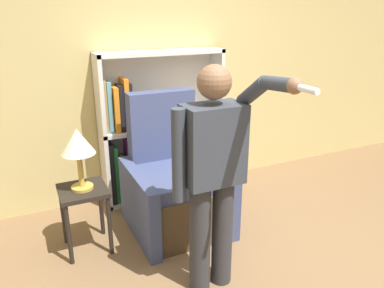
{
  "coord_description": "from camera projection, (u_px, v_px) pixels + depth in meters",
  "views": [
    {
      "loc": [
        -1.51,
        -1.69,
        1.93
      ],
      "look_at": [
        -0.36,
        0.73,
        0.97
      ],
      "focal_mm": 35.0,
      "sensor_mm": 36.0,
      "label": 1
    }
  ],
  "objects": [
    {
      "name": "table_lamp",
      "position": [
        78.0,
        145.0,
        2.92
      ],
      "size": [
        0.27,
        0.27,
        0.51
      ],
      "color": "gold",
      "rests_on": "side_table"
    },
    {
      "name": "side_table",
      "position": [
        84.0,
        201.0,
        3.08
      ],
      "size": [
        0.38,
        0.38,
        0.56
      ],
      "color": "black",
      "rests_on": "ground_plane"
    },
    {
      "name": "wall_back",
      "position": [
        171.0,
        64.0,
        3.96
      ],
      "size": [
        8.0,
        0.06,
        2.8
      ],
      "color": "tan",
      "rests_on": "ground_plane"
    },
    {
      "name": "bookcase",
      "position": [
        148.0,
        133.0,
        3.91
      ],
      "size": [
        1.31,
        0.28,
        1.56
      ],
      "color": "silver",
      "rests_on": "ground_plane"
    },
    {
      "name": "armchair",
      "position": [
        174.0,
        188.0,
        3.47
      ],
      "size": [
        0.83,
        0.88,
        1.24
      ],
      "color": "#4C3823",
      "rests_on": "ground_plane"
    },
    {
      "name": "person_standing",
      "position": [
        213.0,
        170.0,
        2.49
      ],
      "size": [
        0.55,
        0.78,
        1.63
      ],
      "color": "#2D2D33",
      "rests_on": "ground_plane"
    }
  ]
}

